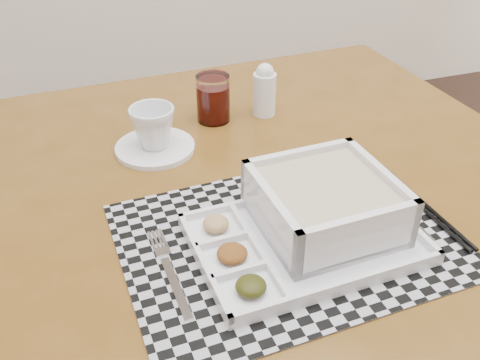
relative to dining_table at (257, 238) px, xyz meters
The scene contains 10 objects.
dining_table is the anchor object (origin of this frame).
placemat 0.14m from the dining_table, 87.70° to the right, with size 0.49×0.36×0.00m, color #9B9CA3.
serving_tray 0.18m from the dining_table, 66.46° to the right, with size 0.33×0.24×0.09m.
fork 0.23m from the dining_table, 145.60° to the right, with size 0.02×0.19×0.00m.
spoon 0.22m from the dining_table, 15.07° to the right, with size 0.04×0.18×0.01m.
chopsticks 0.28m from the dining_table, 24.76° to the right, with size 0.03×0.24×0.01m.
saucer 0.26m from the dining_table, 121.96° to the left, with size 0.15×0.15×0.01m, color white.
cup 0.28m from the dining_table, 121.96° to the left, with size 0.08×0.08×0.08m, color white.
juice_glass 0.32m from the dining_table, 87.99° to the left, with size 0.07×0.07×0.10m.
creamer_bottle 0.34m from the dining_table, 67.12° to the left, with size 0.05×0.05×0.11m.
Camera 1 is at (-0.60, -0.06, 1.36)m, focal length 40.00 mm.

